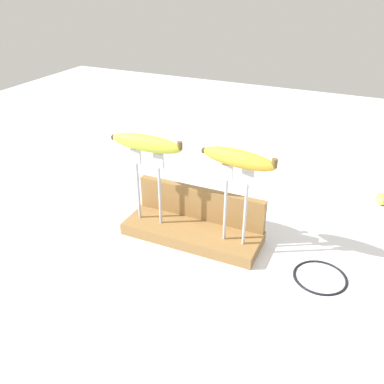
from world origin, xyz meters
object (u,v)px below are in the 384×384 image
(banana_raised_right, at_px, (238,158))
(fork_stand_left, at_px, (148,180))
(wire_coil, at_px, (320,276))
(banana_raised_left, at_px, (146,143))
(fork_stand_right, at_px, (236,199))

(banana_raised_right, bearing_deg, fork_stand_left, -180.00)
(banana_raised_right, bearing_deg, wire_coil, -3.07)
(banana_raised_left, bearing_deg, banana_raised_right, 0.00)
(wire_coil, bearing_deg, fork_stand_left, 178.53)
(fork_stand_left, height_order, banana_raised_left, banana_raised_left)
(fork_stand_left, distance_m, banana_raised_right, 0.24)
(fork_stand_left, distance_m, banana_raised_left, 0.10)
(fork_stand_left, bearing_deg, wire_coil, -1.47)
(banana_raised_left, distance_m, wire_coil, 0.48)
(fork_stand_right, relative_size, banana_raised_left, 1.02)
(banana_raised_left, height_order, wire_coil, banana_raised_left)
(fork_stand_left, bearing_deg, fork_stand_right, 0.00)
(banana_raised_left, relative_size, wire_coil, 1.61)
(wire_coil, bearing_deg, fork_stand_right, 176.93)
(fork_stand_right, relative_size, banana_raised_right, 1.09)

